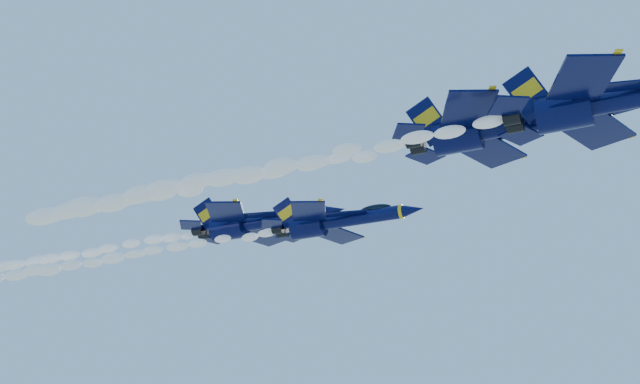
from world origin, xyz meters
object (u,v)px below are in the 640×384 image
at_px(jet_lead, 616,100).
at_px(jet_third, 337,221).
at_px(jet_fourth, 258,222).
at_px(jet_second, 501,127).

bearing_deg(jet_lead, jet_third, 147.86).
relative_size(jet_lead, jet_fourth, 0.97).
xyz_separation_m(jet_second, jet_third, (-18.51, 13.11, -0.05)).
bearing_deg(jet_fourth, jet_third, -16.57).
relative_size(jet_second, jet_third, 1.08).
height_order(jet_lead, jet_fourth, jet_fourth).
bearing_deg(jet_third, jet_lead, -32.14).
distance_m(jet_lead, jet_fourth, 42.07).
distance_m(jet_second, jet_third, 22.68).
bearing_deg(jet_third, jet_second, -35.31).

